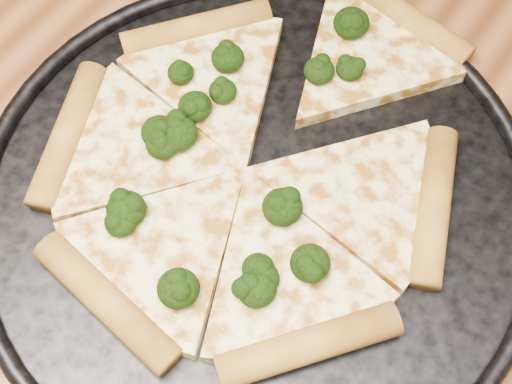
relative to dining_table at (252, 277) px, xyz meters
The scene contains 4 objects.
dining_table is the anchor object (origin of this frame).
pizza_pan 0.10m from the dining_table, 117.97° to the left, with size 0.41×0.41×0.02m.
pizza 0.12m from the dining_table, 123.00° to the left, with size 0.32×0.36×0.02m.
broccoli_florets 0.13m from the dining_table, 145.04° to the left, with size 0.19×0.28×0.02m.
Camera 1 is at (0.13, -0.17, 1.22)m, focal length 50.88 mm.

